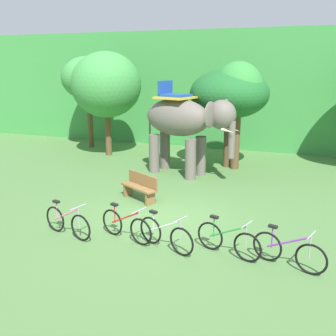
% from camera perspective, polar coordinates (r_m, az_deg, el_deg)
% --- Properties ---
extents(ground_plane, '(80.00, 80.00, 0.00)m').
position_cam_1_polar(ground_plane, '(11.40, -1.08, -7.62)').
color(ground_plane, '#4C753D').
extents(foliage_hedge, '(36.00, 6.00, 6.17)m').
position_cam_1_polar(foliage_hedge, '(23.52, 10.80, 11.58)').
color(foliage_hedge, '#3D8E42').
rests_on(foliage_hedge, ground).
extents(tree_right, '(2.80, 2.80, 4.86)m').
position_cam_1_polar(tree_right, '(21.38, -11.77, 12.85)').
color(tree_right, brown).
rests_on(tree_right, ground).
extents(tree_center, '(3.37, 3.37, 5.04)m').
position_cam_1_polar(tree_center, '(19.18, -9.13, 12.04)').
color(tree_center, brown).
rests_on(tree_center, ground).
extents(tree_left, '(3.37, 3.37, 4.25)m').
position_cam_1_polar(tree_left, '(16.88, 9.07, 10.75)').
color(tree_left, brown).
rests_on(tree_left, ground).
extents(tree_far_left, '(2.11, 2.11, 4.55)m').
position_cam_1_polar(tree_far_left, '(16.57, 10.31, 11.10)').
color(tree_far_left, brown).
rests_on(tree_far_left, ground).
extents(elephant, '(4.24, 2.59, 3.78)m').
position_cam_1_polar(elephant, '(15.48, 2.42, 6.89)').
color(elephant, '#665E56').
rests_on(elephant, ground).
extents(bike_pink, '(1.66, 0.63, 0.92)m').
position_cam_1_polar(bike_pink, '(10.56, -14.69, -7.76)').
color(bike_pink, black).
rests_on(bike_pink, ground).
extents(bike_red, '(1.65, 0.67, 0.92)m').
position_cam_1_polar(bike_red, '(10.07, -6.25, -8.49)').
color(bike_red, black).
rests_on(bike_red, ground).
extents(bike_white, '(1.62, 0.73, 0.92)m').
position_cam_1_polar(bike_white, '(9.52, -0.38, -9.82)').
color(bike_white, black).
rests_on(bike_white, ground).
extents(bike_green, '(1.64, 0.68, 0.92)m').
position_cam_1_polar(bike_green, '(9.34, 8.88, -10.52)').
color(bike_green, black).
rests_on(bike_green, ground).
extents(bike_purple, '(1.64, 0.68, 0.92)m').
position_cam_1_polar(bike_purple, '(9.13, 17.40, -11.70)').
color(bike_purple, black).
rests_on(bike_purple, ground).
extents(wooden_bench, '(1.51, 1.08, 0.89)m').
position_cam_1_polar(wooden_bench, '(12.87, -4.14, -2.69)').
color(wooden_bench, brown).
rests_on(wooden_bench, ground).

